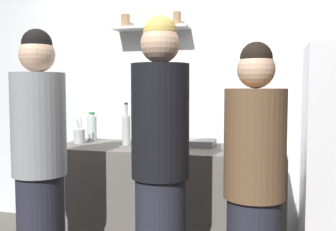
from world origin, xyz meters
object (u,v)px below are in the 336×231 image
baking_pan (194,143)px  person_brown_jacket (254,191)px  wine_bottle_green_glass (239,138)px  water_bottle_plastic (92,128)px  person_blonde (160,168)px  wine_bottle_pale_glass (126,129)px  person_grey_hoodie (40,167)px  utensil_holder (79,136)px  wine_bottle_amber_glass (240,132)px  wine_bottle_dark_glass (265,134)px

baking_pan → person_brown_jacket: 1.05m
wine_bottle_green_glass → water_bottle_plastic: bearing=161.4°
water_bottle_plastic → person_blonde: 1.33m
wine_bottle_pale_glass → person_brown_jacket: 1.36m
wine_bottle_green_glass → water_bottle_plastic: size_ratio=1.28×
water_bottle_plastic → person_grey_hoodie: person_grey_hoodie is taller
utensil_holder → water_bottle_plastic: size_ratio=0.89×
baking_pan → person_grey_hoodie: bearing=-131.8°
person_grey_hoodie → wine_bottle_pale_glass: bearing=-177.1°
wine_bottle_amber_glass → person_blonde: person_blonde is taller
utensil_holder → wine_bottle_green_glass: (1.35, -0.25, 0.06)m
person_blonde → utensil_holder: bearing=22.3°
baking_pan → wine_bottle_pale_glass: (-0.54, -0.09, 0.11)m
baking_pan → water_bottle_plastic: 0.94m
wine_bottle_pale_glass → water_bottle_plastic: 0.43m
wine_bottle_green_glass → person_grey_hoodie: person_grey_hoodie is taller
wine_bottle_green_glass → person_blonde: size_ratio=0.18×
person_blonde → person_brown_jacket: size_ratio=1.10×
wine_bottle_green_glass → water_bottle_plastic: 1.40m
wine_bottle_amber_glass → baking_pan: bearing=-177.8°
water_bottle_plastic → wine_bottle_amber_glass: bearing=-2.9°
wine_bottle_green_glass → person_grey_hoodie: 1.34m
baking_pan → person_blonde: (-0.03, -0.89, -0.03)m
wine_bottle_pale_glass → wine_bottle_green_glass: bearing=-16.4°
wine_bottle_amber_glass → wine_bottle_pale_glass: wine_bottle_pale_glass is taller
wine_bottle_green_glass → person_brown_jacket: bearing=-76.7°
baking_pan → person_grey_hoodie: size_ratio=0.20×
baking_pan → wine_bottle_dark_glass: wine_bottle_dark_glass is taller
person_grey_hoodie → baking_pan: bearing=159.5°
wine_bottle_green_glass → person_brown_jacket: 0.59m
wine_bottle_green_glass → water_bottle_plastic: wine_bottle_green_glass is taller
baking_pan → wine_bottle_amber_glass: (0.37, 0.01, 0.09)m
baking_pan → person_blonde: 0.89m
person_brown_jacket → person_blonde: bearing=139.1°
wine_bottle_amber_glass → utensil_holder: bearing=-174.4°
person_brown_jacket → wine_bottle_green_glass: bearing=63.2°
baking_pan → wine_bottle_pale_glass: wine_bottle_pale_glass is taller
wine_bottle_green_glass → wine_bottle_dark_glass: 0.43m
wine_bottle_amber_glass → person_brown_jacket: 0.95m
wine_bottle_amber_glass → wine_bottle_green_glass: size_ratio=0.97×
wine_bottle_dark_glass → person_blonde: person_blonde is taller
wine_bottle_dark_glass → person_blonde: size_ratio=0.16×
baking_pan → wine_bottle_pale_glass: 0.56m
baking_pan → wine_bottle_amber_glass: bearing=2.2°
utensil_holder → wine_bottle_dark_glass: size_ratio=0.77×
utensil_holder → person_grey_hoodie: (0.14, -0.80, -0.10)m
person_blonde → person_brown_jacket: person_blonde is taller
baking_pan → person_grey_hoodie: person_grey_hoodie is taller
wine_bottle_dark_glass → person_brown_jacket: 0.96m
water_bottle_plastic → person_brown_jacket: person_brown_jacket is taller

